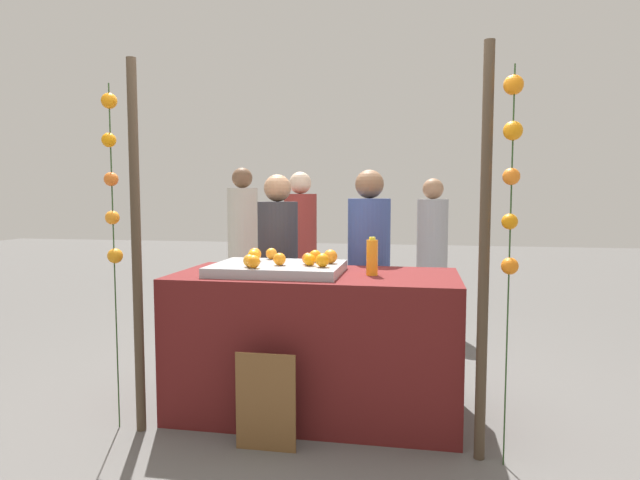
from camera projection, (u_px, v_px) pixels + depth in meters
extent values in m
plane|color=#565451|center=(316.00, 411.00, 3.49)|extent=(24.00, 24.00, 0.00)
cube|color=#5B1919|center=(316.00, 343.00, 3.46)|extent=(1.79, 0.84, 0.90)
cube|color=#9EA0A5|center=(278.00, 269.00, 3.42)|extent=(0.81, 0.60, 0.06)
sphere|color=orange|center=(271.00, 254.00, 3.66)|extent=(0.08, 0.08, 0.08)
sphere|color=orange|center=(322.00, 260.00, 3.26)|extent=(0.08, 0.08, 0.08)
sphere|color=orange|center=(255.00, 254.00, 3.57)|extent=(0.09, 0.09, 0.09)
sphere|color=orange|center=(280.00, 259.00, 3.34)|extent=(0.08, 0.08, 0.08)
sphere|color=orange|center=(330.00, 256.00, 3.43)|extent=(0.09, 0.09, 0.09)
sphere|color=orange|center=(253.00, 262.00, 3.21)|extent=(0.08, 0.08, 0.08)
sphere|color=orange|center=(308.00, 259.00, 3.39)|extent=(0.07, 0.07, 0.07)
sphere|color=orange|center=(249.00, 261.00, 3.27)|extent=(0.08, 0.08, 0.08)
sphere|color=orange|center=(315.00, 256.00, 3.50)|extent=(0.08, 0.08, 0.08)
sphere|color=orange|center=(254.00, 256.00, 3.49)|extent=(0.08, 0.08, 0.08)
sphere|color=orange|center=(310.00, 260.00, 3.32)|extent=(0.07, 0.07, 0.07)
cylinder|color=orange|center=(372.00, 258.00, 3.33)|extent=(0.07, 0.07, 0.22)
cylinder|color=yellow|center=(372.00, 238.00, 3.32)|extent=(0.04, 0.04, 0.02)
cube|color=brown|center=(266.00, 403.00, 2.93)|extent=(0.34, 0.01, 0.56)
cube|color=black|center=(266.00, 403.00, 2.95)|extent=(0.31, 0.02, 0.53)
cylinder|color=#333338|center=(278.00, 288.00, 4.22)|extent=(0.31, 0.31, 1.35)
sphere|color=#A87A59|center=(277.00, 188.00, 4.15)|extent=(0.21, 0.21, 0.21)
cylinder|color=#384C8C|center=(369.00, 290.00, 4.06)|extent=(0.32, 0.32, 1.37)
sphere|color=brown|center=(369.00, 184.00, 4.00)|extent=(0.21, 0.21, 0.21)
cylinder|color=#99999E|center=(432.00, 265.00, 5.54)|extent=(0.31, 0.31, 1.36)
sphere|color=#A87A59|center=(433.00, 189.00, 5.48)|extent=(0.21, 0.21, 0.21)
cylinder|color=maroon|center=(301.00, 264.00, 5.43)|extent=(0.33, 0.33, 1.41)
sphere|color=beige|center=(300.00, 183.00, 5.36)|extent=(0.22, 0.22, 0.22)
cylinder|color=beige|center=(243.00, 253.00, 6.12)|extent=(0.34, 0.34, 1.48)
sphere|color=brown|center=(242.00, 178.00, 6.05)|extent=(0.23, 0.23, 0.23)
cylinder|color=#473828|center=(136.00, 249.00, 3.12)|extent=(0.06, 0.06, 2.17)
cylinder|color=#473828|center=(484.00, 256.00, 2.78)|extent=(0.06, 0.06, 2.17)
cylinder|color=#2D4C23|center=(114.00, 260.00, 3.17)|extent=(0.01, 0.01, 2.04)
sphere|color=orange|center=(109.00, 101.00, 3.10)|extent=(0.09, 0.09, 0.09)
sphere|color=orange|center=(109.00, 140.00, 3.10)|extent=(0.08, 0.08, 0.08)
sphere|color=orange|center=(111.00, 179.00, 3.13)|extent=(0.08, 0.08, 0.08)
sphere|color=orange|center=(112.00, 218.00, 3.16)|extent=(0.08, 0.08, 0.08)
sphere|color=orange|center=(115.00, 256.00, 3.16)|extent=(0.09, 0.09, 0.09)
cylinder|color=#2D4C23|center=(509.00, 270.00, 2.71)|extent=(0.01, 0.01, 2.04)
sphere|color=orange|center=(514.00, 85.00, 2.65)|extent=(0.10, 0.10, 0.10)
sphere|color=orange|center=(513.00, 131.00, 2.65)|extent=(0.10, 0.10, 0.10)
sphere|color=orange|center=(511.00, 177.00, 2.68)|extent=(0.09, 0.09, 0.09)
sphere|color=orange|center=(510.00, 222.00, 2.69)|extent=(0.08, 0.08, 0.08)
sphere|color=orange|center=(510.00, 266.00, 2.71)|extent=(0.09, 0.09, 0.09)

